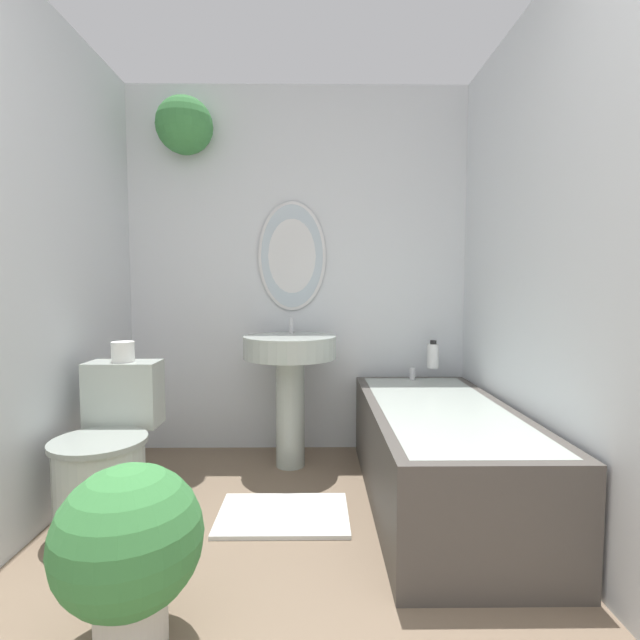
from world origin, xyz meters
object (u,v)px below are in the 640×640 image
object	(u,v)px
bathtub	(439,452)
toilet_paper_roll	(123,352)
toilet	(107,460)
pedestal_sink	(290,368)
shampoo_bottle	(433,355)
potted_plant	(129,545)

from	to	relation	value
bathtub	toilet_paper_roll	world-z (taller)	toilet_paper_roll
toilet	pedestal_sink	xyz separation A→B (m)	(0.81, 0.68, 0.30)
pedestal_sink	shampoo_bottle	distance (m)	0.92
shampoo_bottle	bathtub	bearing A→B (deg)	-101.09
bathtub	toilet_paper_roll	size ratio (longest dim) A/B	14.00
potted_plant	toilet	bearing A→B (deg)	118.19
pedestal_sink	shampoo_bottle	xyz separation A→B (m)	(0.91, 0.17, 0.05)
bathtub	potted_plant	world-z (taller)	bathtub
bathtub	shampoo_bottle	distance (m)	0.79
toilet	pedestal_sink	bearing A→B (deg)	40.18
pedestal_sink	shampoo_bottle	bearing A→B (deg)	10.37
bathtub	potted_plant	xyz separation A→B (m)	(-1.18, -0.93, 0.06)
bathtub	toilet	bearing A→B (deg)	-173.52
potted_plant	bathtub	bearing A→B (deg)	38.30
pedestal_sink	shampoo_bottle	size ratio (longest dim) A/B	5.08
bathtub	shampoo_bottle	size ratio (longest dim) A/B	8.72
bathtub	pedestal_sink	bearing A→B (deg)	147.18
bathtub	toilet_paper_roll	xyz separation A→B (m)	(-1.58, 0.03, 0.51)
toilet	toilet_paper_roll	world-z (taller)	toilet_paper_roll
pedestal_sink	toilet_paper_roll	world-z (taller)	pedestal_sink
pedestal_sink	toilet	bearing A→B (deg)	-139.82
bathtub	shampoo_bottle	bearing A→B (deg)	78.91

